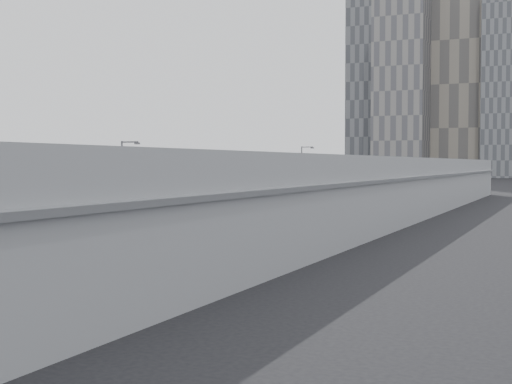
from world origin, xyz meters
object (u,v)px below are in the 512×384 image
Objects in this scene: bus_3 at (199,213)px; street_lamp_near at (124,178)px; bus_2 at (112,225)px; bus_6 at (340,194)px; bus_5 at (309,199)px; shipping_container at (337,191)px; bus_4 at (269,203)px; street_lamp_far at (303,171)px; suv at (367,190)px.

bus_3 is 1.55× the size of street_lamp_near.
street_lamp_near is (-7.28, 12.21, 3.25)m from bus_2.
bus_3 is at bearing 87.41° from bus_2.
bus_6 is at bearing 84.34° from bus_3.
bus_2 is at bearing -90.91° from bus_5.
bus_6 is 1.98× the size of shipping_container.
bus_6 is at bearing -72.14° from shipping_container.
street_lamp_near is at bearing -110.59° from bus_4.
bus_2 is at bearing -94.02° from bus_3.
bus_4 is 1.03× the size of bus_6.
street_lamp_far reaches higher than suv.
bus_3 reaches higher than shipping_container.
bus_2 is at bearing -92.44° from bus_6.
bus_6 is at bearing -81.85° from suv.
bus_4 is 66.38m from suv.
street_lamp_far is (-6.13, 27.60, 3.33)m from bus_4.
bus_2 reaches higher than bus_3.
bus_4 is (0.17, 29.82, 0.15)m from bus_2.
bus_4 reaches higher than suv.
bus_3 is at bearing -84.83° from shipping_container.
street_lamp_near is at bearing -91.67° from street_lamp_far.
shipping_container is (-6.63, 33.55, -0.18)m from bus_5.
street_lamp_far reaches higher than bus_6.
shipping_container is (-0.73, 19.71, -3.73)m from street_lamp_far.
bus_2 is 0.95× the size of bus_6.
street_lamp_near is (-7.31, -44.79, 3.15)m from bus_6.
street_lamp_far reaches higher than bus_4.
bus_4 is 47.80m from shipping_container.
bus_5 is 1.49× the size of street_lamp_near.
bus_3 is 43.69m from street_lamp_far.
bus_6 is at bearing 88.62° from bus_5.
bus_2 is 0.92× the size of bus_4.
bus_2 is at bearing -84.08° from street_lamp_far.
bus_3 is 1.47× the size of street_lamp_far.
bus_4 reaches higher than shipping_container.
bus_6 is at bearing 80.73° from street_lamp_near.
bus_4 reaches higher than bus_5.
street_lamp_near is 83.77m from suv.
street_lamp_far reaches higher than shipping_container.
bus_6 reaches higher than suv.
street_lamp_far is at bearing -90.60° from suv.
bus_3 is 1.04× the size of bus_5.
bus_2 reaches higher than bus_5.
bus_4 reaches higher than bus_3.
suv is at bearing 88.02° from shipping_container.
bus_2 is 96.09m from suv.
bus_2 is 77.41m from shipping_container.
bus_3 is at bearing -86.87° from suv.
bus_6 is (-0.13, 27.19, -0.05)m from bus_4.
street_lamp_near reaches higher than bus_5.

